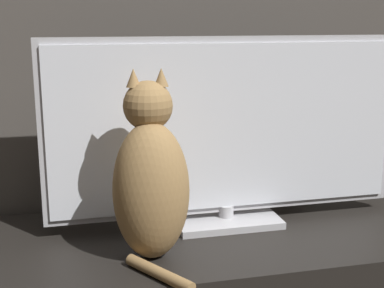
# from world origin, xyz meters

# --- Properties ---
(tv) EXTENTS (1.04, 0.18, 0.54)m
(tv) POSITION_xyz_m (0.07, 0.97, 0.68)
(tv) COLOR #B7B7BC
(tv) RESTS_ON tv_stand
(cat) EXTENTS (0.20, 0.32, 0.47)m
(cat) POSITION_xyz_m (-0.18, 0.80, 0.61)
(cat) COLOR #997547
(cat) RESTS_ON tv_stand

